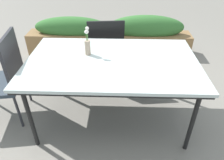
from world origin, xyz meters
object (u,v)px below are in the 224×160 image
(dining_table, at_px, (112,64))
(chair_far_side, at_px, (106,46))
(flower_vase, at_px, (87,44))
(planter_box, at_px, (110,36))
(chair_end_left, at_px, (3,76))

(dining_table, distance_m, chair_far_side, 0.87)
(flower_vase, xyz_separation_m, planter_box, (0.15, 1.54, -0.55))
(chair_end_left, distance_m, planter_box, 1.96)
(chair_end_left, xyz_separation_m, flower_vase, (0.90, 0.10, 0.33))
(dining_table, bearing_deg, planter_box, 93.43)
(dining_table, bearing_deg, chair_far_side, 97.83)
(chair_end_left, xyz_separation_m, planter_box, (1.05, 1.64, -0.21))
(dining_table, xyz_separation_m, chair_end_left, (-1.15, 0.01, -0.17))
(dining_table, xyz_separation_m, flower_vase, (-0.25, 0.11, 0.16))
(chair_end_left, height_order, flower_vase, flower_vase)
(dining_table, height_order, chair_far_side, chair_far_side)
(chair_end_left, relative_size, flower_vase, 3.38)
(dining_table, distance_m, flower_vase, 0.32)
(chair_far_side, height_order, flower_vase, flower_vase)
(chair_far_side, xyz_separation_m, planter_box, (0.02, 0.81, -0.19))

